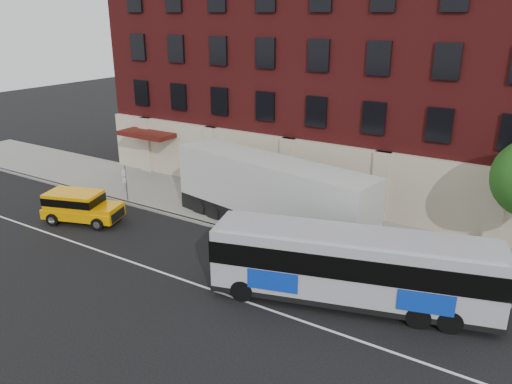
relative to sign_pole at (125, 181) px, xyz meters
The scene contains 9 objects.
ground 10.59m from the sign_pole, 35.87° to the right, with size 120.00×120.00×0.00m, color black.
sidewalk 9.07m from the sign_pole, 18.56° to the left, with size 60.00×6.00×0.15m, color gray.
kerb 8.61m from the sign_pole, ahead, with size 60.00×0.25×0.15m, color gray.
lane_line 10.31m from the sign_pole, 33.60° to the right, with size 60.00×0.12×0.01m, color silver.
building 15.03m from the sign_pole, 51.75° to the left, with size 30.00×12.10×15.00m.
sign_pole is the anchor object (origin of this frame).
city_bus 16.79m from the sign_pole, 11.59° to the right, with size 11.75×5.58×3.16m.
yellow_suv 3.61m from the sign_pole, 91.10° to the right, with size 4.78×3.12×1.78m.
shipping_container 9.95m from the sign_pole, ahead, with size 12.45×4.56×4.07m.
Camera 1 is at (14.20, -14.61, 11.39)m, focal length 34.99 mm.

